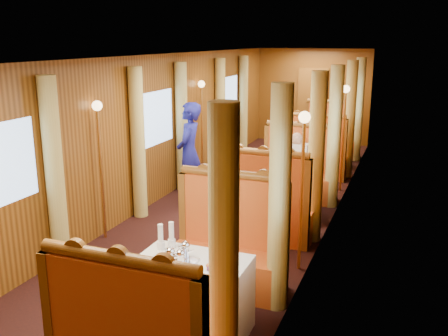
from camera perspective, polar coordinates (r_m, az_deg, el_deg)
The scene contains 45 objects.
floor at distance 8.26m, azimuth 1.65°, elevation -4.88°, with size 3.00×12.00×0.01m, color black, non-canonical shape.
ceiling at distance 7.79m, azimuth 1.79°, elevation 12.74°, with size 3.00×12.00×0.01m, color silver, non-canonical shape.
wall_far at distance 13.68m, azimuth 10.12°, elevation 8.07°, with size 3.00×2.50×0.01m, color brown, non-canonical shape.
wall_left at distance 8.53m, azimuth -7.87°, elevation 4.32°, with size 12.00×2.50×0.01m, color brown, non-canonical shape.
wall_right at distance 7.58m, azimuth 12.50°, elevation 2.82°, with size 12.00×2.50×0.01m, color brown, non-canonical shape.
doorway_far at distance 13.68m, azimuth 10.05°, elevation 7.02°, with size 0.80×0.04×2.00m, color #8F5A21.
table_near at distance 4.87m, azimuth -3.79°, elevation -14.62°, with size 1.05×0.72×0.75m, color white.
banquette_near_aft at distance 5.69m, azimuth 0.51°, elevation -9.56°, with size 1.30×0.55×1.34m.
table_mid at distance 7.93m, azimuth 6.79°, elevation -2.94°, with size 1.05×0.72×0.75m, color white.
banquette_mid_fwd at distance 6.99m, azimuth 4.74°, elevation -4.91°, with size 1.30×0.55×1.34m.
banquette_mid_aft at distance 8.87m, azimuth 8.43°, elevation -0.78°, with size 1.30×0.55×1.34m.
table_far at distance 11.25m, azimuth 11.21°, elevation 2.12°, with size 1.05×0.72×0.75m, color white.
banquette_far_fwd at distance 10.27m, azimuth 10.24°, elevation 1.26°, with size 1.30×0.55×1.34m.
banquette_far_aft at distance 12.23m, azimuth 12.05°, elevation 3.29°, with size 1.30×0.55×1.34m.
tea_tray at distance 4.69m, azimuth -5.32°, elevation -10.64°, with size 0.34×0.26×0.01m, color silver.
teapot_left at distance 4.66m, azimuth -6.15°, elevation -10.13°, with size 0.15×0.11×0.12m, color silver, non-canonical shape.
teapot_right at distance 4.61m, azimuth -4.99°, elevation -10.36°, with size 0.14×0.11×0.12m, color silver, non-canonical shape.
teapot_back at distance 4.77m, azimuth -4.44°, elevation -9.47°, with size 0.15×0.11×0.12m, color silver, non-canonical shape.
fruit_plate at distance 4.52m, azimuth -1.10°, elevation -11.44°, with size 0.23×0.23×0.05m.
cup_inboard at distance 4.93m, azimuth -7.24°, elevation -8.13°, with size 0.08×0.08×0.26m.
cup_outboard at distance 4.98m, azimuth -6.01°, elevation -7.88°, with size 0.08×0.08×0.26m.
rose_vase_mid at distance 7.79m, azimuth 6.71°, elevation 0.95°, with size 0.06×0.06×0.36m.
rose_vase_far at distance 11.17m, azimuth 11.26°, elevation 4.91°, with size 0.06×0.06×0.36m.
curtain_left_near_b at distance 6.28m, azimuth -18.80°, elevation -0.74°, with size 0.22×0.22×2.35m, color #CABE67.
window_right_near at distance 4.20m, azimuth 5.12°, elevation -3.49°, with size 1.20×0.90×0.01m, color #8CADD8, non-canonical shape.
curtain_right_near_a at distance 3.65m, azimuth -0.03°, elevation -11.00°, with size 0.22×0.22×2.35m, color #CABE67.
curtain_right_near_b at distance 5.03m, azimuth 6.34°, elevation -3.75°, with size 0.22×0.22×2.35m, color #CABE67.
window_left_mid at distance 8.49m, azimuth -7.83°, elevation 5.64°, with size 1.20×0.90×0.01m, color #8CADD8, non-canonical shape.
curtain_left_mid_a at distance 7.82m, azimuth -9.81°, elevation 2.75°, with size 0.22×0.22×2.35m, color #CABE67.
curtain_left_mid_b at distance 9.17m, azimuth -4.86°, elevation 4.64°, with size 0.22×0.22×2.35m, color #CABE67.
window_right_mid at distance 7.54m, azimuth 12.47°, elevation 4.32°, with size 1.20×0.90×0.01m, color #8CADD8, non-canonical shape.
curtain_right_mid_a at distance 6.86m, azimuth 10.48°, elevation 1.06°, with size 0.22×0.22×2.35m, color #CABE67.
curtain_right_mid_b at distance 8.37m, azimuth 12.48°, elevation 3.39°, with size 0.22×0.22×2.35m, color #CABE67.
window_left_far at distance 11.65m, azimuth 0.49°, elevation 8.18°, with size 1.20×0.90×0.01m, color #8CADD8, non-canonical shape.
curtain_left_far_a at distance 10.93m, azimuth -0.43°, elevation 6.30°, with size 0.22×0.22×2.35m, color #CABE67.
curtain_left_far_b at distance 12.38m, azimuth 2.22°, elevation 7.27°, with size 0.22×0.22×2.35m, color #CABE67.
window_right_far at distance 10.98m, azimuth 15.29°, elevation 7.28°, with size 1.20×0.90×0.01m, color #8CADD8, non-canonical shape.
curtain_right_far_a at distance 10.26m, azimuth 14.14°, elevation 5.32°, with size 0.22×0.22×2.35m, color #CABE67.
curtain_right_far_b at distance 11.80m, azimuth 15.10°, elevation 6.41°, with size 0.22×0.22×2.35m, color #CABE67.
sconce_left_fore at distance 6.99m, azimuth -14.05°, elevation 2.88°, with size 0.14×0.14×1.95m.
sconce_right_fore at distance 5.88m, azimuth 9.00°, elevation 0.97°, with size 0.14×0.14×1.95m.
sconce_left_aft at distance 10.02m, azimuth -2.57°, elevation 6.74°, with size 0.14×0.14×1.95m.
sconce_right_aft at distance 9.28m, azimuth 13.59°, elevation 5.71°, with size 0.14×0.14×1.95m.
steward at distance 8.44m, azimuth -3.99°, elevation 1.66°, with size 0.63×0.42×1.73m, color navy.
passenger at distance 8.58m, azimuth 8.18°, elevation 0.91°, with size 0.40×0.44×0.76m.
Camera 1 is at (2.56, -7.35, 2.75)m, focal length 40.00 mm.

